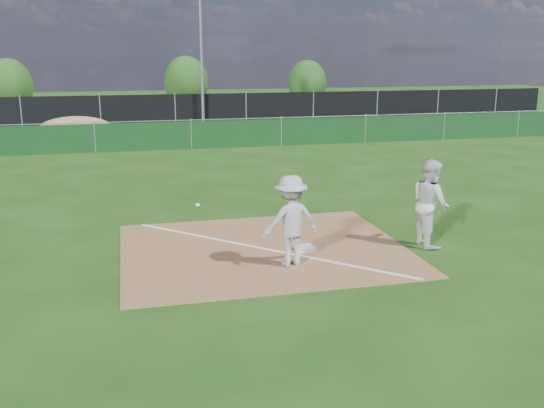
# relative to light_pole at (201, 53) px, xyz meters

# --- Properties ---
(ground) EXTENTS (90.00, 90.00, 0.00)m
(ground) POSITION_rel_light_pole_xyz_m (-1.50, -12.70, -4.00)
(ground) COLOR #19400D
(ground) RESTS_ON ground
(infield_dirt) EXTENTS (6.00, 5.00, 0.02)m
(infield_dirt) POSITION_rel_light_pole_xyz_m (-1.50, -21.70, -3.99)
(infield_dirt) COLOR brown
(infield_dirt) RESTS_ON ground
(foul_line) EXTENTS (5.01, 5.01, 0.01)m
(foul_line) POSITION_rel_light_pole_xyz_m (-1.50, -21.70, -3.98)
(foul_line) COLOR white
(foul_line) RESTS_ON infield_dirt
(green_fence) EXTENTS (44.00, 0.05, 1.20)m
(green_fence) POSITION_rel_light_pole_xyz_m (-1.50, -7.70, -3.40)
(green_fence) COLOR black
(green_fence) RESTS_ON ground
(dirt_mound) EXTENTS (3.38, 2.60, 1.17)m
(dirt_mound) POSITION_rel_light_pole_xyz_m (-6.50, -4.20, -3.42)
(dirt_mound) COLOR #A17E4D
(dirt_mound) RESTS_ON ground
(black_fence) EXTENTS (46.00, 0.04, 1.80)m
(black_fence) POSITION_rel_light_pole_xyz_m (-1.50, 0.30, -3.10)
(black_fence) COLOR black
(black_fence) RESTS_ON ground
(parking_lot) EXTENTS (46.00, 9.00, 0.01)m
(parking_lot) POSITION_rel_light_pole_xyz_m (-1.50, 5.30, -4.00)
(parking_lot) COLOR black
(parking_lot) RESTS_ON ground
(light_pole) EXTENTS (0.16, 0.16, 8.00)m
(light_pole) POSITION_rel_light_pole_xyz_m (0.00, 0.00, 0.00)
(light_pole) COLOR slate
(light_pole) RESTS_ON ground
(first_base) EXTENTS (0.41, 0.41, 0.08)m
(first_base) POSITION_rel_light_pole_xyz_m (-0.67, -21.99, -3.94)
(first_base) COLOR silver
(first_base) RESTS_ON infield_dirt
(play_at_first) EXTENTS (2.48, 0.88, 1.81)m
(play_at_first) POSITION_rel_light_pole_xyz_m (-1.20, -22.79, -3.08)
(play_at_first) COLOR #B9B9BC
(play_at_first) RESTS_ON infield_dirt
(runner) EXTENTS (0.74, 0.94, 1.91)m
(runner) POSITION_rel_light_pole_xyz_m (2.08, -22.23, -3.05)
(runner) COLOR silver
(runner) RESTS_ON ground
(car_left) EXTENTS (4.43, 2.74, 1.41)m
(car_left) POSITION_rel_light_pole_xyz_m (-7.68, 3.85, -3.29)
(car_left) COLOR #9C9FA4
(car_left) RESTS_ON parking_lot
(car_mid) EXTENTS (4.49, 1.84, 1.45)m
(car_mid) POSITION_rel_light_pole_xyz_m (-3.50, 4.73, -3.27)
(car_mid) COLOR black
(car_mid) RESTS_ON parking_lot
(car_right) EXTENTS (5.04, 3.14, 1.36)m
(car_right) POSITION_rel_light_pole_xyz_m (1.90, 3.81, -3.31)
(car_right) COLOR black
(car_right) RESTS_ON parking_lot
(tree_left) EXTENTS (3.09, 3.09, 3.66)m
(tree_left) POSITION_rel_light_pole_xyz_m (-11.55, 9.62, -2.12)
(tree_left) COLOR #382316
(tree_left) RESTS_ON ground
(tree_mid) EXTENTS (3.18, 3.18, 3.77)m
(tree_mid) POSITION_rel_light_pole_xyz_m (0.21, 10.80, -2.06)
(tree_mid) COLOR #382316
(tree_mid) RESTS_ON ground
(tree_right) EXTENTS (2.90, 2.90, 3.44)m
(tree_right) POSITION_rel_light_pole_xyz_m (9.30, 10.80, -2.23)
(tree_right) COLOR #382316
(tree_right) RESTS_ON ground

